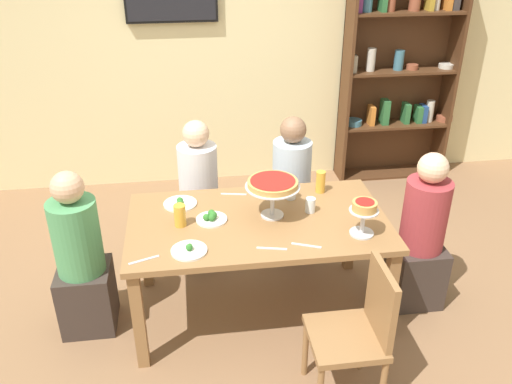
{
  "coord_description": "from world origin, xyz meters",
  "views": [
    {
      "loc": [
        -0.42,
        -2.92,
        2.52
      ],
      "look_at": [
        0.0,
        0.1,
        0.89
      ],
      "focal_mm": 37.49,
      "sensor_mm": 36.0,
      "label": 1
    }
  ],
  "objects_px": {
    "deep_dish_pizza_stand": "(273,186)",
    "personal_pizza_stand": "(364,211)",
    "salad_plate_near_diner": "(189,250)",
    "salad_plate_far_diner": "(211,218)",
    "diner_head_east": "(420,241)",
    "cutlery_knife_far": "(234,194)",
    "diner_far_right": "(291,195)",
    "diner_far_left": "(200,200)",
    "chair_near_right": "(359,329)",
    "cutlery_fork_near": "(144,260)",
    "water_glass_clear_far": "(310,205)",
    "cutlery_fork_far": "(272,248)",
    "diner_head_west": "(82,264)",
    "cutlery_knife_near": "(306,245)",
    "beer_glass_amber_short": "(180,216)",
    "dining_table": "(258,231)",
    "water_glass_clear_near": "(291,192)",
    "bookshelf": "(399,68)",
    "salad_plate_spare": "(180,203)",
    "beer_glass_amber_tall": "(321,182)"
  },
  "relations": [
    {
      "from": "diner_head_west",
      "to": "cutlery_fork_near",
      "type": "distance_m",
      "value": 0.62
    },
    {
      "from": "bookshelf",
      "to": "personal_pizza_stand",
      "type": "height_order",
      "value": "bookshelf"
    },
    {
      "from": "deep_dish_pizza_stand",
      "to": "salad_plate_far_diner",
      "type": "height_order",
      "value": "deep_dish_pizza_stand"
    },
    {
      "from": "beer_glass_amber_short",
      "to": "water_glass_clear_far",
      "type": "distance_m",
      "value": 0.85
    },
    {
      "from": "diner_head_east",
      "to": "cutlery_knife_far",
      "type": "height_order",
      "value": "diner_head_east"
    },
    {
      "from": "bookshelf",
      "to": "cutlery_knife_far",
      "type": "xyz_separation_m",
      "value": [
        -1.8,
        -1.65,
        -0.39
      ]
    },
    {
      "from": "salad_plate_far_diner",
      "to": "beer_glass_amber_tall",
      "type": "height_order",
      "value": "beer_glass_amber_tall"
    },
    {
      "from": "cutlery_knife_far",
      "to": "cutlery_fork_near",
      "type": "bearing_deg",
      "value": 61.94
    },
    {
      "from": "chair_near_right",
      "to": "salad_plate_far_diner",
      "type": "distance_m",
      "value": 1.15
    },
    {
      "from": "diner_head_east",
      "to": "salad_plate_spare",
      "type": "distance_m",
      "value": 1.67
    },
    {
      "from": "dining_table",
      "to": "salad_plate_spare",
      "type": "height_order",
      "value": "salad_plate_spare"
    },
    {
      "from": "water_glass_clear_near",
      "to": "salad_plate_spare",
      "type": "bearing_deg",
      "value": 179.23
    },
    {
      "from": "diner_head_west",
      "to": "salad_plate_far_diner",
      "type": "bearing_deg",
      "value": 1.18
    },
    {
      "from": "salad_plate_near_diner",
      "to": "salad_plate_far_diner",
      "type": "bearing_deg",
      "value": 65.63
    },
    {
      "from": "chair_near_right",
      "to": "deep_dish_pizza_stand",
      "type": "distance_m",
      "value": 1.02
    },
    {
      "from": "deep_dish_pizza_stand",
      "to": "personal_pizza_stand",
      "type": "height_order",
      "value": "deep_dish_pizza_stand"
    },
    {
      "from": "diner_head_west",
      "to": "cutlery_fork_near",
      "type": "relative_size",
      "value": 6.39
    },
    {
      "from": "salad_plate_spare",
      "to": "diner_far_left",
      "type": "bearing_deg",
      "value": 74.52
    },
    {
      "from": "chair_near_right",
      "to": "cutlery_fork_near",
      "type": "bearing_deg",
      "value": 68.84
    },
    {
      "from": "dining_table",
      "to": "beer_glass_amber_short",
      "type": "height_order",
      "value": "beer_glass_amber_short"
    },
    {
      "from": "diner_far_right",
      "to": "cutlery_knife_near",
      "type": "relative_size",
      "value": 6.39
    },
    {
      "from": "diner_head_east",
      "to": "water_glass_clear_near",
      "type": "bearing_deg",
      "value": -18.15
    },
    {
      "from": "chair_near_right",
      "to": "cutlery_knife_far",
      "type": "bearing_deg",
      "value": 25.81
    },
    {
      "from": "deep_dish_pizza_stand",
      "to": "salad_plate_far_diner",
      "type": "bearing_deg",
      "value": -178.8
    },
    {
      "from": "diner_far_right",
      "to": "cutlery_knife_far",
      "type": "relative_size",
      "value": 6.39
    },
    {
      "from": "bookshelf",
      "to": "dining_table",
      "type": "bearing_deg",
      "value": -129.77
    },
    {
      "from": "salad_plate_far_diner",
      "to": "chair_near_right",
      "type": "bearing_deg",
      "value": -48.33
    },
    {
      "from": "diner_far_left",
      "to": "salad_plate_far_diner",
      "type": "xyz_separation_m",
      "value": [
        0.06,
        -0.74,
        0.27
      ]
    },
    {
      "from": "diner_far_right",
      "to": "diner_head_west",
      "type": "bearing_deg",
      "value": -64.28
    },
    {
      "from": "deep_dish_pizza_stand",
      "to": "cutlery_knife_near",
      "type": "height_order",
      "value": "deep_dish_pizza_stand"
    },
    {
      "from": "diner_head_east",
      "to": "dining_table",
      "type": "bearing_deg",
      "value": -1.49
    },
    {
      "from": "salad_plate_near_diner",
      "to": "cutlery_fork_far",
      "type": "relative_size",
      "value": 1.19
    },
    {
      "from": "chair_near_right",
      "to": "personal_pizza_stand",
      "type": "relative_size",
      "value": 3.81
    },
    {
      "from": "dining_table",
      "to": "salad_plate_far_diner",
      "type": "relative_size",
      "value": 8.3
    },
    {
      "from": "diner_far_right",
      "to": "diner_far_left",
      "type": "bearing_deg",
      "value": -91.81
    },
    {
      "from": "cutlery_fork_near",
      "to": "cutlery_knife_far",
      "type": "bearing_deg",
      "value": 30.73
    },
    {
      "from": "bookshelf",
      "to": "cutlery_knife_far",
      "type": "relative_size",
      "value": 12.29
    },
    {
      "from": "deep_dish_pizza_stand",
      "to": "beer_glass_amber_short",
      "type": "height_order",
      "value": "deep_dish_pizza_stand"
    },
    {
      "from": "salad_plate_far_diner",
      "to": "water_glass_clear_near",
      "type": "distance_m",
      "value": 0.6
    },
    {
      "from": "diner_far_left",
      "to": "chair_near_right",
      "type": "bearing_deg",
      "value": 26.93
    },
    {
      "from": "personal_pizza_stand",
      "to": "water_glass_clear_near",
      "type": "relative_size",
      "value": 2.15
    },
    {
      "from": "salad_plate_spare",
      "to": "beer_glass_amber_tall",
      "type": "bearing_deg",
      "value": 3.3
    },
    {
      "from": "deep_dish_pizza_stand",
      "to": "water_glass_clear_near",
      "type": "distance_m",
      "value": 0.31
    },
    {
      "from": "water_glass_clear_far",
      "to": "cutlery_fork_far",
      "type": "relative_size",
      "value": 0.55
    },
    {
      "from": "water_glass_clear_near",
      "to": "diner_far_left",
      "type": "bearing_deg",
      "value": 140.18
    },
    {
      "from": "diner_head_east",
      "to": "diner_head_west",
      "type": "bearing_deg",
      "value": -1.12
    },
    {
      "from": "chair_near_right",
      "to": "cutlery_fork_near",
      "type": "xyz_separation_m",
      "value": [
        -1.15,
        0.44,
        0.26
      ]
    },
    {
      "from": "salad_plate_spare",
      "to": "cutlery_fork_far",
      "type": "distance_m",
      "value": 0.8
    },
    {
      "from": "diner_head_east",
      "to": "salad_plate_spare",
      "type": "relative_size",
      "value": 5.12
    },
    {
      "from": "chair_near_right",
      "to": "deep_dish_pizza_stand",
      "type": "bearing_deg",
      "value": 22.2
    }
  ]
}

